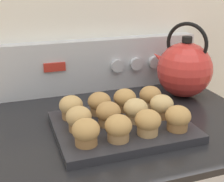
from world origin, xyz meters
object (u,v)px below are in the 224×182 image
muffin_r1_c1 (108,114)px  muffin_r2_c0 (71,107)px  muffin_r0_c3 (178,118)px  muffin_r1_c3 (162,106)px  muffin_r1_c2 (136,110)px  muffin_r1_c0 (79,119)px  tea_kettle (184,69)px  muffin_pan (122,127)px  muffin_r0_c1 (118,128)px  muffin_r2_c2 (125,100)px  muffin_r0_c0 (86,132)px  muffin_r0_c2 (149,122)px  muffin_r2_c3 (150,97)px  muffin_r2_c1 (99,103)px

muffin_r1_c1 → muffin_r2_c0: same height
muffin_r0_c3 → muffin_r2_c0: 0.30m
muffin_r0_c3 → muffin_r1_c3: (-0.00, 0.09, 0.00)m
muffin_r1_c1 → muffin_r1_c2: bearing=-1.9°
muffin_r1_c0 → tea_kettle: size_ratio=0.26×
muffin_pan → muffin_r2_c0: size_ratio=5.44×
muffin_r0_c1 → muffin_r1_c2: 0.12m
muffin_r0_c1 → tea_kettle: bearing=37.8°
muffin_r1_c1 → muffin_r2_c2: size_ratio=1.00×
muffin_r1_c3 → tea_kettle: 0.26m
muffin_r1_c0 → muffin_r1_c1: 0.08m
muffin_r0_c0 → muffin_r1_c2: same height
muffin_r0_c3 → muffin_r1_c2: 0.12m
muffin_pan → muffin_r0_c2: muffin_r0_c2 is taller
muffin_r1_c2 → muffin_r1_c3: size_ratio=1.00×
muffin_r0_c3 → muffin_r2_c3: bearing=90.6°
muffin_r0_c1 → muffin_r0_c3: (0.17, 0.00, 0.00)m
muffin_r2_c2 → muffin_r2_c0: bearing=-179.2°
muffin_r0_c1 → muffin_r2_c0: size_ratio=1.00×
muffin_r0_c0 → muffin_r1_c1: size_ratio=1.00×
muffin_r0_c2 → muffin_r2_c1: 0.18m
muffin_r1_c0 → muffin_r2_c3: size_ratio=1.00×
muffin_r1_c1 → muffin_r2_c1: bearing=91.1°
muffin_r0_c2 → muffin_pan: bearing=117.8°
muffin_pan → muffin_r2_c3: 0.15m
muffin_r0_c1 → muffin_r1_c2: size_ratio=1.00×
muffin_r0_c3 → muffin_r2_c0: same height
muffin_r1_c0 → muffin_r2_c0: 0.08m
muffin_r2_c1 → muffin_r2_c3: (0.16, -0.00, 0.00)m
muffin_r1_c0 → muffin_r2_c3: same height
muffin_r0_c3 → tea_kettle: tea_kettle is taller
muffin_pan → tea_kettle: size_ratio=1.41×
muffin_r0_c2 → muffin_r2_c3: size_ratio=1.00×
muffin_r0_c3 → muffin_r2_c2: 0.18m
muffin_r0_c3 → muffin_r2_c0: size_ratio=1.00×
muffin_r1_c2 → muffin_r1_c0: bearing=-179.3°
muffin_r2_c0 → muffin_r2_c1: bearing=0.1°
muffin_r1_c0 → muffin_r2_c2: 0.18m
muffin_r0_c1 → muffin_r1_c0: size_ratio=1.00×
muffin_r0_c0 → muffin_r2_c3: 0.29m
muffin_r0_c0 → muffin_r0_c3: (0.25, -0.00, 0.00)m
muffin_r2_c1 → muffin_pan: bearing=-63.1°
muffin_r0_c3 → tea_kettle: size_ratio=0.26×
muffin_r0_c0 → muffin_r2_c3: bearing=33.0°
muffin_r2_c0 → muffin_r2_c3: size_ratio=1.00×
muffin_pan → muffin_r2_c2: muffin_r2_c2 is taller
muffin_r2_c2 → muffin_r1_c0: bearing=-152.6°
muffin_r0_c1 → muffin_r2_c0: (-0.08, 0.16, 0.00)m
muffin_r0_c0 → muffin_r0_c1: 0.08m
muffin_r0_c2 → muffin_r2_c2: 0.16m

